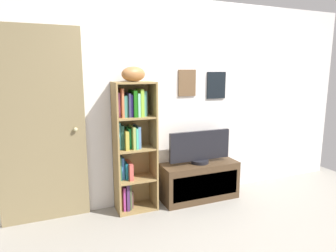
# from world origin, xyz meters

# --- Properties ---
(ground) EXTENTS (5.20, 5.20, 0.04)m
(ground) POSITION_xyz_m (0.00, 0.00, -0.02)
(ground) COLOR gray
(back_wall) EXTENTS (4.80, 0.08, 2.41)m
(back_wall) POSITION_xyz_m (0.00, 1.13, 1.21)
(back_wall) COLOR silver
(back_wall) RESTS_ON ground
(bookshelf) EXTENTS (0.45, 0.30, 1.47)m
(bookshelf) POSITION_xyz_m (-0.75, 0.98, 0.78)
(bookshelf) COLOR olive
(bookshelf) RESTS_ON ground
(football) EXTENTS (0.32, 0.24, 0.16)m
(football) POSITION_xyz_m (-0.71, 0.95, 1.55)
(football) COLOR #956236
(football) RESTS_ON bookshelf
(tv_stand) EXTENTS (0.96, 0.36, 0.47)m
(tv_stand) POSITION_xyz_m (0.10, 0.92, 0.23)
(tv_stand) COLOR #44311E
(tv_stand) RESTS_ON ground
(television) EXTENTS (0.80, 0.22, 0.40)m
(television) POSITION_xyz_m (0.10, 0.92, 0.67)
(television) COLOR black
(television) RESTS_ON tv_stand
(door) EXTENTS (0.89, 0.09, 2.03)m
(door) POSITION_xyz_m (-1.67, 1.08, 1.02)
(door) COLOR olive
(door) RESTS_ON ground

